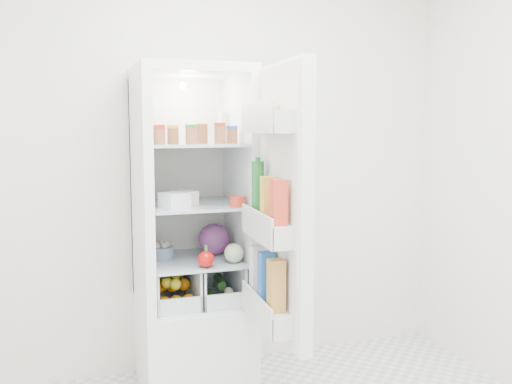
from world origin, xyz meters
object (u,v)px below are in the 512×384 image
object	(u,v)px
refrigerator	(191,270)
mushroom_bowl	(162,252)
red_cabbage	(214,239)
fridge_door	(279,209)

from	to	relation	value
refrigerator	mushroom_bowl	world-z (taller)	refrigerator
red_cabbage	fridge_door	xyz separation A→B (m)	(0.15, -0.64, 0.26)
mushroom_bowl	fridge_door	world-z (taller)	fridge_door
mushroom_bowl	fridge_door	size ratio (longest dim) A/B	0.10
fridge_door	red_cabbage	bearing A→B (deg)	16.45
refrigerator	mushroom_bowl	distance (m)	0.20
refrigerator	fridge_door	size ratio (longest dim) A/B	1.38
mushroom_bowl	refrigerator	bearing A→B (deg)	-4.43
mushroom_bowl	fridge_door	distance (m)	0.85
refrigerator	mushroom_bowl	xyz separation A→B (m)	(-0.17, 0.01, 0.11)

